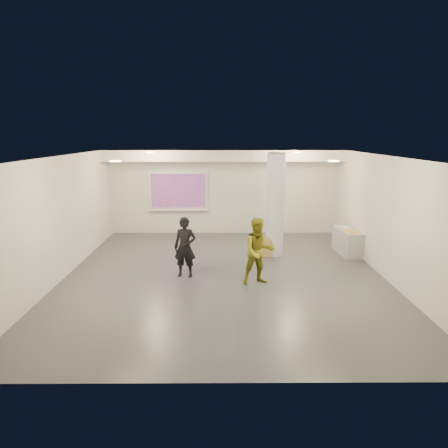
{
  "coord_description": "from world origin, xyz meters",
  "views": [
    {
      "loc": [
        -0.06,
        -9.61,
        3.51
      ],
      "look_at": [
        0.0,
        0.4,
        1.25
      ],
      "focal_mm": 32.0,
      "sensor_mm": 36.0,
      "label": 1
    }
  ],
  "objects_px": {
    "credenza": "(348,242)",
    "man": "(259,251)",
    "projection_screen": "(178,191)",
    "column": "(275,205)",
    "woman": "(185,247)"
  },
  "relations": [
    {
      "from": "credenza",
      "to": "man",
      "type": "xyz_separation_m",
      "value": [
        -2.91,
        -2.42,
        0.44
      ]
    },
    {
      "from": "projection_screen",
      "to": "man",
      "type": "xyz_separation_m",
      "value": [
        2.41,
        -5.0,
        -0.73
      ]
    },
    {
      "from": "projection_screen",
      "to": "credenza",
      "type": "bearing_deg",
      "value": -25.92
    },
    {
      "from": "column",
      "to": "man",
      "type": "relative_size",
      "value": 1.87
    },
    {
      "from": "credenza",
      "to": "woman",
      "type": "distance_m",
      "value": 5.08
    },
    {
      "from": "column",
      "to": "projection_screen",
      "type": "xyz_separation_m",
      "value": [
        -3.1,
        2.65,
        0.03
      ]
    },
    {
      "from": "projection_screen",
      "to": "credenza",
      "type": "xyz_separation_m",
      "value": [
        5.32,
        -2.59,
        -1.16
      ]
    },
    {
      "from": "projection_screen",
      "to": "woman",
      "type": "relative_size",
      "value": 1.39
    },
    {
      "from": "column",
      "to": "man",
      "type": "bearing_deg",
      "value": -106.26
    },
    {
      "from": "column",
      "to": "woman",
      "type": "height_order",
      "value": "column"
    },
    {
      "from": "projection_screen",
      "to": "woman",
      "type": "bearing_deg",
      "value": -82.08
    },
    {
      "from": "man",
      "to": "credenza",
      "type": "bearing_deg",
      "value": 28.02
    },
    {
      "from": "man",
      "to": "projection_screen",
      "type": "bearing_deg",
      "value": 104.04
    },
    {
      "from": "man",
      "to": "woman",
      "type": "bearing_deg",
      "value": 152.41
    },
    {
      "from": "woman",
      "to": "projection_screen",
      "type": "bearing_deg",
      "value": 105.9
    }
  ]
}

